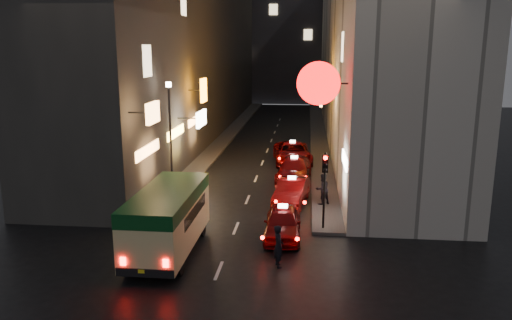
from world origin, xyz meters
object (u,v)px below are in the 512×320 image
(minibus, at_px, (168,214))
(lamp_post, at_px, (170,131))
(pedestrian_crossing, at_px, (278,243))
(traffic_light, at_px, (325,174))
(taxi_near, at_px, (283,220))

(minibus, distance_m, lamp_post, 8.03)
(minibus, bearing_deg, pedestrian_crossing, -11.02)
(minibus, relative_size, traffic_light, 1.75)
(traffic_light, bearing_deg, pedestrian_crossing, -115.01)
(minibus, relative_size, lamp_post, 0.98)
(taxi_near, bearing_deg, lamp_post, 140.25)
(pedestrian_crossing, bearing_deg, traffic_light, -43.67)
(taxi_near, distance_m, pedestrian_crossing, 3.08)
(pedestrian_crossing, bearing_deg, taxi_near, -18.73)
(minibus, height_order, pedestrian_crossing, minibus)
(pedestrian_crossing, xyz_separation_m, traffic_light, (1.81, 3.87, 1.75))
(minibus, xyz_separation_m, traffic_light, (6.30, 2.99, 1.02))
(taxi_near, xyz_separation_m, traffic_light, (1.80, 0.79, 1.91))
(minibus, bearing_deg, lamp_post, 104.16)
(taxi_near, height_order, traffic_light, traffic_light)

